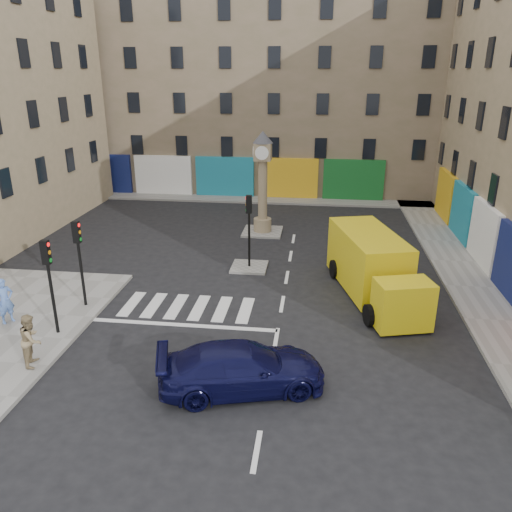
% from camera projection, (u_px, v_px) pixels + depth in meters
% --- Properties ---
extents(ground, '(120.00, 120.00, 0.00)m').
position_uv_depth(ground, '(274.00, 353.00, 17.95)').
color(ground, black).
rests_on(ground, ground).
extents(sidewalk_right, '(2.60, 30.00, 0.15)m').
position_uv_depth(sidewalk_right, '(456.00, 262.00, 26.20)').
color(sidewalk_right, gray).
rests_on(sidewalk_right, ground).
extents(sidewalk_far, '(32.00, 2.40, 0.15)m').
position_uv_depth(sidewalk_far, '(249.00, 199.00, 39.02)').
color(sidewalk_far, gray).
rests_on(sidewalk_far, ground).
extents(island_near, '(1.80, 1.80, 0.12)m').
position_uv_depth(island_near, '(249.00, 267.00, 25.59)').
color(island_near, gray).
rests_on(island_near, ground).
extents(island_far, '(2.40, 2.40, 0.12)m').
position_uv_depth(island_far, '(262.00, 232.00, 31.17)').
color(island_far, gray).
rests_on(island_far, ground).
extents(building_far, '(32.00, 10.00, 17.00)m').
position_uv_depth(building_far, '(258.00, 83.00, 41.46)').
color(building_far, '#826C57').
rests_on(building_far, ground).
extents(traffic_light_left_near, '(0.28, 0.22, 3.70)m').
position_uv_depth(traffic_light_left_near, '(49.00, 272.00, 18.19)').
color(traffic_light_left_near, black).
rests_on(traffic_light_left_near, sidewalk_left).
extents(traffic_light_left_far, '(0.28, 0.22, 3.70)m').
position_uv_depth(traffic_light_left_far, '(79.00, 250.00, 20.42)').
color(traffic_light_left_far, black).
rests_on(traffic_light_left_far, sidewalk_left).
extents(traffic_light_island, '(0.28, 0.22, 3.70)m').
position_uv_depth(traffic_light_island, '(249.00, 220.00, 24.71)').
color(traffic_light_island, black).
rests_on(traffic_light_island, island_near).
extents(clock_pillar, '(1.20, 1.20, 6.10)m').
position_uv_depth(clock_pillar, '(263.00, 176.00, 29.94)').
color(clock_pillar, '#9F8768').
rests_on(clock_pillar, island_far).
extents(navy_sedan, '(5.63, 3.48, 1.52)m').
position_uv_depth(navy_sedan, '(242.00, 368.00, 15.67)').
color(navy_sedan, black).
rests_on(navy_sedan, ground).
extents(yellow_van, '(4.03, 7.69, 2.68)m').
position_uv_depth(yellow_van, '(373.00, 267.00, 22.18)').
color(yellow_van, yellow).
rests_on(yellow_van, ground).
extents(pedestrian_blue, '(0.74, 0.81, 1.85)m').
position_uv_depth(pedestrian_blue, '(5.00, 301.00, 19.51)').
color(pedestrian_blue, '#5D85D4').
rests_on(pedestrian_blue, sidewalk_left).
extents(pedestrian_tan, '(0.89, 1.04, 1.84)m').
position_uv_depth(pedestrian_tan, '(31.00, 340.00, 16.71)').
color(pedestrian_tan, '#96815C').
rests_on(pedestrian_tan, sidewalk_left).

